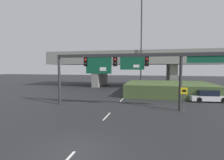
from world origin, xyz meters
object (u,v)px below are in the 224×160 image
Objects in this scene: speed_limit_sign at (184,96)px; parked_sedan_near_right at (208,96)px; signal_gantry at (126,64)px; highway_light_pole_near at (141,41)px.

speed_limit_sign is 0.53× the size of parked_sedan_near_right.
signal_gantry is 0.98× the size of highway_light_pole_near.
parked_sedan_near_right is (8.61, -9.29, -8.26)m from highway_light_pole_near.
highway_light_pole_near is at bearing 87.79° from signal_gantry.
highway_light_pole_near is (0.57, 14.81, 4.41)m from signal_gantry.
highway_light_pole_near reaches higher than signal_gantry.
highway_light_pole_near reaches higher than speed_limit_sign.
speed_limit_sign is 0.14× the size of highway_light_pole_near.
highway_light_pole_near is 3.77× the size of parked_sedan_near_right.
signal_gantry is 11.38m from parked_sedan_near_right.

